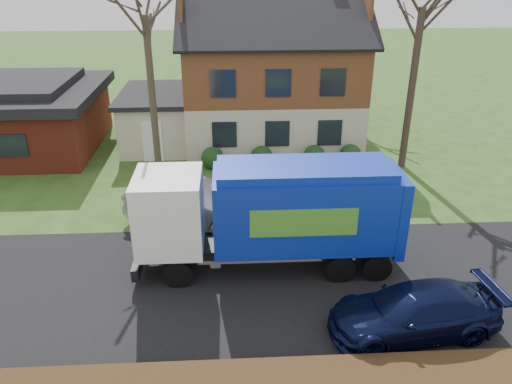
{
  "coord_description": "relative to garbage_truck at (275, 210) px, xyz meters",
  "views": [
    {
      "loc": [
        -0.34,
        -13.05,
        9.44
      ],
      "look_at": [
        0.52,
        2.5,
        2.03
      ],
      "focal_mm": 35.0,
      "sensor_mm": 36.0,
      "label": 1
    }
  ],
  "objects": [
    {
      "name": "ground",
      "position": [
        -1.04,
        -0.97,
        -2.1
      ],
      "size": [
        120.0,
        120.0,
        0.0
      ],
      "primitive_type": "plane",
      "color": "#294B19",
      "rests_on": "ground"
    },
    {
      "name": "road",
      "position": [
        -1.04,
        -0.97,
        -2.09
      ],
      "size": [
        80.0,
        7.0,
        0.02
      ],
      "primitive_type": "cube",
      "color": "black",
      "rests_on": "ground"
    },
    {
      "name": "main_house",
      "position": [
        0.45,
        12.94,
        1.93
      ],
      "size": [
        12.95,
        8.95,
        9.26
      ],
      "color": "beige",
      "rests_on": "ground"
    },
    {
      "name": "ranch_house",
      "position": [
        -13.04,
        12.03,
        -0.29
      ],
      "size": [
        9.8,
        8.2,
        3.7
      ],
      "color": "maroon",
      "rests_on": "ground"
    },
    {
      "name": "garbage_truck",
      "position": [
        0.0,
        0.0,
        0.0
      ],
      "size": [
        8.5,
        2.32,
        3.64
      ],
      "rotation": [
        0.0,
        0.0,
        -0.0
      ],
      "color": "black",
      "rests_on": "ground"
    },
    {
      "name": "silver_sedan",
      "position": [
        -2.84,
        3.1,
        -1.24
      ],
      "size": [
        5.5,
        3.57,
        1.71
      ],
      "primitive_type": "imported",
      "rotation": [
        0.0,
        0.0,
        1.2
      ],
      "color": "#9FA2A7",
      "rests_on": "ground"
    },
    {
      "name": "navy_wagon",
      "position": [
        3.51,
        -3.42,
        -1.42
      ],
      "size": [
        4.86,
        2.4,
        1.36
      ],
      "primitive_type": "imported",
      "rotation": [
        0.0,
        0.0,
        -1.46
      ],
      "color": "black",
      "rests_on": "ground"
    }
  ]
}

